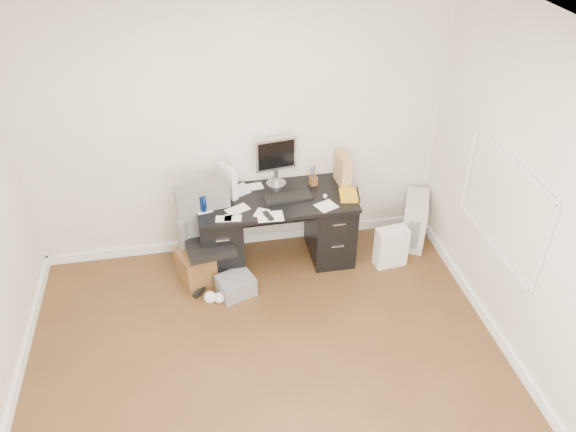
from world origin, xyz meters
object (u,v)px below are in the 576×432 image
object	(u,v)px
desk	(276,227)
pc_tower	(414,220)
keyboard	(288,198)
office_chair	(209,239)
lcd_monitor	(276,162)
wicker_basket	(199,266)

from	to	relation	value
desk	pc_tower	world-z (taller)	desk
pc_tower	keyboard	bearing A→B (deg)	-152.80
office_chair	pc_tower	distance (m)	2.17
lcd_monitor	office_chair	world-z (taller)	lcd_monitor
desk	keyboard	xyz separation A→B (m)	(0.11, -0.04, 0.36)
lcd_monitor	desk	bearing A→B (deg)	-108.39
office_chair	wicker_basket	bearing A→B (deg)	160.74
desk	pc_tower	size ratio (longest dim) A/B	2.94
lcd_monitor	keyboard	size ratio (longest dim) A/B	1.15
keyboard	wicker_basket	distance (m)	1.09
keyboard	office_chair	xyz separation A→B (m)	(-0.78, -0.16, -0.27)
desk	wicker_basket	bearing A→B (deg)	-167.27
pc_tower	office_chair	bearing A→B (deg)	-149.74
desk	wicker_basket	world-z (taller)	desk
lcd_monitor	pc_tower	xyz separation A→B (m)	(1.43, -0.19, -0.75)
desk	keyboard	size ratio (longest dim) A/B	3.37
lcd_monitor	wicker_basket	world-z (taller)	lcd_monitor
lcd_monitor	keyboard	xyz separation A→B (m)	(0.07, -0.28, -0.24)
keyboard	wicker_basket	xyz separation A→B (m)	(-0.91, -0.14, -0.59)
pc_tower	wicker_basket	size ratio (longest dim) A/B	1.46
desk	wicker_basket	distance (m)	0.84
office_chair	pc_tower	bearing A→B (deg)	-0.22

